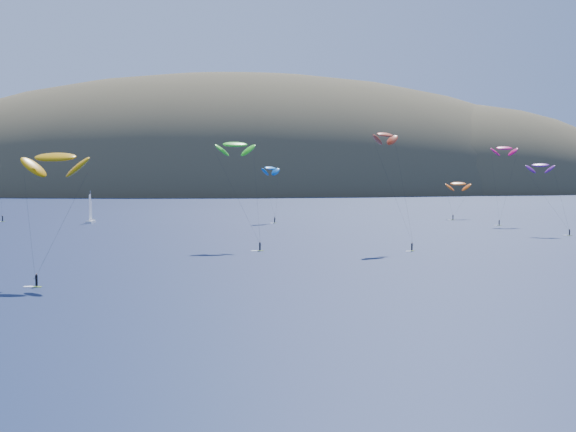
{
  "coord_description": "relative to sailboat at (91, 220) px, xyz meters",
  "views": [
    {
      "loc": [
        -23.92,
        -76.17,
        18.53
      ],
      "look_at": [
        -4.24,
        80.0,
        9.0
      ],
      "focal_mm": 50.0,
      "sensor_mm": 36.0,
      "label": 1
    }
  ],
  "objects": [
    {
      "name": "kitesurfer_6",
      "position": [
        130.19,
        -60.09,
        18.22
      ],
      "size": [
        10.13,
        10.93,
        21.26
      ],
      "rotation": [
        0.0,
        0.0,
        -0.45
      ],
      "color": "#9BD617",
      "rests_on": "ground"
    },
    {
      "name": "sailboat",
      "position": [
        0.0,
        0.0,
        0.0
      ],
      "size": [
        8.81,
        7.62,
        10.93
      ],
      "rotation": [
        0.0,
        0.0,
        -0.08
      ],
      "color": "silver",
      "rests_on": "ground"
    },
    {
      "name": "kitesurfer_3",
      "position": [
        43.33,
        -86.73,
        22.91
      ],
      "size": [
        10.3,
        13.17,
        26.38
      ],
      "rotation": [
        0.0,
        0.0,
        0.12
      ],
      "color": "#9BD617",
      "rests_on": "ground"
    },
    {
      "name": "kitesurfer_11",
      "position": [
        130.57,
        9.23,
        11.67
      ],
      "size": [
        10.7,
        13.16,
        15.07
      ],
      "rotation": [
        0.0,
        0.0,
        -0.15
      ],
      "color": "#9BD617",
      "rests_on": "ground"
    },
    {
      "name": "kitesurfer_9",
      "position": [
        76.94,
        -94.97,
        25.0
      ],
      "size": [
        9.54,
        10.74,
        28.14
      ],
      "rotation": [
        0.0,
        0.0,
        0.65
      ],
      "color": "#9BD617",
      "rests_on": "ground"
    },
    {
      "name": "island",
      "position": [
        95.5,
        364.95,
        -11.66
      ],
      "size": [
        730.0,
        300.0,
        210.0
      ],
      "color": "#3D3526",
      "rests_on": "ground"
    },
    {
      "name": "kitesurfer_8",
      "position": [
        134.55,
        -23.41,
        23.87
      ],
      "size": [
        8.73,
        7.36,
        27.18
      ],
      "rotation": [
        0.0,
        0.0,
        -0.1
      ],
      "color": "#9BD617",
      "rests_on": "ground"
    },
    {
      "name": "kitesurfer_4",
      "position": [
        60.23,
        -3.05,
        17.38
      ],
      "size": [
        8.52,
        10.39,
        20.66
      ],
      "rotation": [
        0.0,
        0.0,
        0.8
      ],
      "color": "#9BD617",
      "rests_on": "ground"
    },
    {
      "name": "kitesurfer_2",
      "position": [
        10.89,
        -139.05,
        19.27
      ],
      "size": [
        11.61,
        11.4,
        23.23
      ],
      "rotation": [
        0.0,
        0.0,
        -0.23
      ],
      "color": "#9BD617",
      "rests_on": "ground"
    },
    {
      "name": "ground",
      "position": [
        56.1,
        -197.4,
        -0.92
      ],
      "size": [
        2800.0,
        2800.0,
        0.0
      ],
      "primitive_type": "plane",
      "color": "black",
      "rests_on": "ground"
    }
  ]
}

